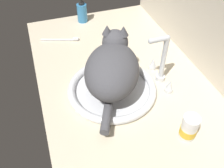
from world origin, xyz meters
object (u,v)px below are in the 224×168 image
faucet (161,65)px  cat (113,66)px  soap_pump_bottle (82,12)px  pill_bottle (189,128)px  sink_basin (112,89)px  toothbrush (61,40)px

faucet → cat: (-1.65, -20.22, 3.09)cm
cat → soap_pump_bottle: bearing=178.6°
cat → pill_bottle: 35.17cm
sink_basin → toothbrush: (-42.81, -13.30, -0.73)cm
soap_pump_bottle → toothbrush: bearing=-45.3°
cat → sink_basin: bearing=-24.8°
soap_pump_bottle → toothbrush: (15.31, -15.45, -4.92)cm
faucet → soap_pump_bottle: faucet is taller
pill_bottle → faucet: bearing=172.4°
cat → soap_pump_bottle: 56.79cm
faucet → sink_basin: bearing=-90.0°
faucet → pill_bottle: size_ratio=2.22×
sink_basin → soap_pump_bottle: soap_pump_bottle is taller
sink_basin → cat: (-1.65, 0.76, 10.16)cm
toothbrush → sink_basin: bearing=17.3°
cat → faucet: bearing=85.3°
sink_basin → faucet: faucet is taller
faucet → soap_pump_bottle: (-58.11, -18.84, -2.88)cm
pill_bottle → toothbrush: (-71.52, -30.43, -4.00)cm
sink_basin → toothbrush: bearing=-162.7°
cat → soap_pump_bottle: cat is taller
soap_pump_bottle → faucet: bearing=18.0°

